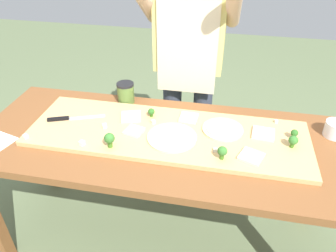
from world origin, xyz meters
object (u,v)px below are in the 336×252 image
object	(u,v)px
broccoli_floret_center_right	(109,139)
cook_center	(189,52)
cheese_crumble_d	(215,150)
flour_cup	(335,130)
cheese_crumble_b	(276,121)
pizza_slice_near_left	(263,134)
broccoli_floret_back_left	(293,141)
cheese_crumble_e	(82,143)
pizza_slice_far_left	(134,131)
broccoli_floret_front_left	(151,112)
prep_table	(162,154)
pizza_whole_white_garlic	(172,137)
pizza_slice_near_right	(189,118)
sauce_jar	(126,93)
cheese_crumble_a	(26,136)
cheese_crumble_c	(105,126)
broccoli_floret_front_right	(222,152)
cheese_crumble_f	(153,122)
pizza_slice_center	(131,117)
pizza_slice_far_right	(251,156)
pizza_whole_cheese_artichoke	(223,129)
chefs_knife	(68,118)

from	to	relation	value
broccoli_floret_center_right	cook_center	bearing A→B (deg)	69.96
cheese_crumble_d	cook_center	distance (m)	0.71
flour_cup	cook_center	size ratio (longest dim) A/B	0.06
cook_center	cheese_crumble_b	bearing A→B (deg)	-34.58
pizza_slice_near_left	broccoli_floret_back_left	distance (m)	0.15
broccoli_floret_center_right	cheese_crumble_e	distance (m)	0.14
pizza_slice_far_left	broccoli_floret_front_left	xyz separation A→B (m)	(0.05, 0.15, 0.02)
cheese_crumble_d	flour_cup	bearing A→B (deg)	25.60
pizza_slice_far_left	prep_table	bearing A→B (deg)	3.33
pizza_whole_white_garlic	pizza_slice_near_right	xyz separation A→B (m)	(0.05, 0.19, -0.00)
broccoli_floret_back_left	sauce_jar	distance (m)	0.93
cheese_crumble_a	cheese_crumble_c	world-z (taller)	cheese_crumble_c
prep_table	sauce_jar	xyz separation A→B (m)	(-0.28, 0.31, 0.16)
broccoli_floret_front_right	cheese_crumble_c	xyz separation A→B (m)	(-0.59, 0.13, -0.03)
broccoli_floret_front_left	sauce_jar	distance (m)	0.25
pizza_slice_near_right	broccoli_floret_front_left	size ratio (longest dim) A/B	1.93
broccoli_floret_center_right	flour_cup	size ratio (longest dim) A/B	0.72
pizza_slice_far_left	cheese_crumble_f	distance (m)	0.12
prep_table	pizza_whole_white_garlic	distance (m)	0.14
pizza_slice_center	pizza_slice_far_right	size ratio (longest dim) A/B	1.04
pizza_slice_center	cheese_crumble_d	bearing A→B (deg)	-23.52
cheese_crumble_e	cook_center	world-z (taller)	cook_center
pizza_slice_near_right	cheese_crumble_b	xyz separation A→B (m)	(0.45, 0.05, 0.00)
pizza_whole_cheese_artichoke	pizza_slice_far_right	xyz separation A→B (m)	(0.14, -0.19, -0.00)
broccoli_floret_front_left	cheese_crumble_f	size ratio (longest dim) A/B	2.61
pizza_slice_near_left	cheese_crumble_b	size ratio (longest dim) A/B	6.78
pizza_whole_white_garlic	cheese_crumble_e	xyz separation A→B (m)	(-0.40, -0.13, 0.00)
prep_table	broccoli_floret_front_left	bearing A→B (deg)	120.74
pizza_slice_near_left	cheese_crumble_d	bearing A→B (deg)	-141.12
cheese_crumble_b	pizza_whole_cheese_artichoke	bearing A→B (deg)	-155.31
broccoli_floret_center_right	cheese_crumble_a	size ratio (longest dim) A/B	3.84
broccoli_floret_front_left	cheese_crumble_e	xyz separation A→B (m)	(-0.26, -0.30, -0.02)
prep_table	cheese_crumble_d	bearing A→B (deg)	-17.35
cheese_crumble_a	cheese_crumble_e	xyz separation A→B (m)	(0.29, 0.00, 0.00)
pizza_slice_far_right	sauce_jar	bearing A→B (deg)	150.24
prep_table	cheese_crumble_c	size ratio (longest dim) A/B	88.75
prep_table	pizza_slice_far_left	bearing A→B (deg)	-176.67
pizza_slice_far_left	pizza_slice_near_right	xyz separation A→B (m)	(0.25, 0.17, 0.00)
pizza_whole_white_garlic	cheese_crumble_b	size ratio (longest dim) A/B	15.53
pizza_slice_far_left	cheese_crumble_e	world-z (taller)	cheese_crumble_e
prep_table	pizza_slice_far_left	size ratio (longest dim) A/B	21.91
cheese_crumble_e	pizza_whole_cheese_artichoke	bearing A→B (deg)	21.38
cheese_crumble_d	cheese_crumble_f	world-z (taller)	cheese_crumble_f
chefs_knife	broccoli_floret_front_right	size ratio (longest dim) A/B	4.39
cheese_crumble_a	cheese_crumble_f	world-z (taller)	same
pizza_slice_center	cheese_crumble_c	size ratio (longest dim) A/B	4.86
pizza_slice_near_right	flour_cup	bearing A→B (deg)	1.88
cheese_crumble_c	cook_center	world-z (taller)	cook_center
prep_table	sauce_jar	bearing A→B (deg)	132.07
broccoli_floret_front_right	broccoli_floret_center_right	size ratio (longest dim) A/B	0.87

